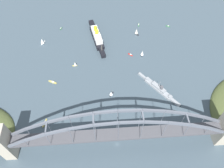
# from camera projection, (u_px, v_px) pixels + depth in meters

# --- Properties ---
(ground_plane) EXTENTS (1400.00, 1400.00, 0.00)m
(ground_plane) POSITION_uv_depth(u_px,v_px,m) (117.00, 144.00, 246.66)
(ground_plane) COLOR #3D4C56
(harbor_arch_bridge) EXTENTS (290.82, 18.68, 66.89)m
(harbor_arch_bridge) POSITION_uv_depth(u_px,v_px,m) (117.00, 134.00, 224.37)
(harbor_arch_bridge) COLOR #ADA38E
(harbor_arch_bridge) RESTS_ON ground
(ocean_liner) EXTENTS (25.25, 87.61, 19.61)m
(ocean_liner) POSITION_uv_depth(u_px,v_px,m) (97.00, 36.00, 347.68)
(ocean_liner) COLOR black
(ocean_liner) RESTS_ON ground
(naval_cruiser) EXTENTS (46.83, 59.15, 16.26)m
(naval_cruiser) POSITION_uv_depth(u_px,v_px,m) (159.00, 88.00, 290.03)
(naval_cruiser) COLOR gray
(naval_cruiser) RESTS_ON ground
(small_boat_0) EXTENTS (11.99, 7.00, 1.98)m
(small_boat_0) POSITION_uv_depth(u_px,v_px,m) (53.00, 82.00, 298.97)
(small_boat_0) COLOR gold
(small_boat_0) RESTS_ON ground
(small_boat_1) EXTENTS (7.08, 4.11, 2.19)m
(small_boat_1) POSITION_uv_depth(u_px,v_px,m) (168.00, 26.00, 370.57)
(small_boat_1) COLOR #2D6B3D
(small_boat_1) RESTS_ON ground
(small_boat_2) EXTENTS (2.93, 8.92, 2.41)m
(small_boat_2) POSITION_uv_depth(u_px,v_px,m) (139.00, 25.00, 372.88)
(small_boat_2) COLOR #2D6B3D
(small_boat_2) RESTS_ON ground
(small_boat_3) EXTENTS (4.78, 11.28, 2.19)m
(small_boat_3) POSITION_uv_depth(u_px,v_px,m) (45.00, 123.00, 261.77)
(small_boat_3) COLOR gold
(small_boat_3) RESTS_ON ground
(small_boat_4) EXTENTS (7.43, 9.02, 11.13)m
(small_boat_4) POSITION_uv_depth(u_px,v_px,m) (137.00, 31.00, 355.83)
(small_boat_4) COLOR black
(small_boat_4) RESTS_ON ground
(small_boat_5) EXTENTS (6.74, 7.79, 8.58)m
(small_boat_5) POSITION_uv_depth(u_px,v_px,m) (111.00, 93.00, 283.81)
(small_boat_5) COLOR black
(small_boat_5) RESTS_ON ground
(small_boat_6) EXTENTS (7.14, 7.08, 1.89)m
(small_boat_6) POSITION_uv_depth(u_px,v_px,m) (130.00, 55.00, 330.31)
(small_boat_6) COLOR #B2231E
(small_boat_6) RESTS_ON ground
(small_boat_7) EXTENTS (5.93, 8.83, 10.21)m
(small_boat_7) POSITION_uv_depth(u_px,v_px,m) (142.00, 53.00, 326.77)
(small_boat_7) COLOR black
(small_boat_7) RESTS_ON ground
(small_boat_8) EXTENTS (3.71, 6.91, 2.53)m
(small_boat_8) POSITION_uv_depth(u_px,v_px,m) (61.00, 29.00, 366.69)
(small_boat_8) COLOR #2D6B3D
(small_boat_8) RESTS_ON ground
(small_boat_9) EXTENTS (7.18, 4.09, 8.58)m
(small_boat_9) POSITION_uv_depth(u_px,v_px,m) (75.00, 64.00, 314.54)
(small_boat_9) COLOR gold
(small_boat_9) RESTS_ON ground
(small_boat_10) EXTENTS (7.48, 10.05, 10.81)m
(small_boat_10) POSITION_uv_depth(u_px,v_px,m) (42.00, 41.00, 342.13)
(small_boat_10) COLOR silver
(small_boat_10) RESTS_ON ground
(channel_marker_buoy) EXTENTS (2.20, 2.20, 2.75)m
(channel_marker_buoy) POSITION_uv_depth(u_px,v_px,m) (94.00, 113.00, 269.37)
(channel_marker_buoy) COLOR red
(channel_marker_buoy) RESTS_ON ground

